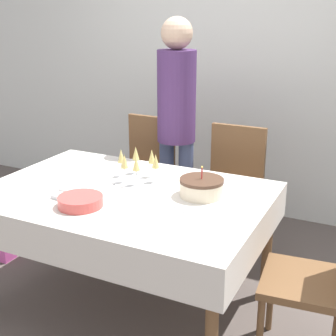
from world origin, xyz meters
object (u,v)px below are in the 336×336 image
(birthday_cake, at_px, (202,187))
(plate_stack_main, at_px, (80,201))
(gift_bag, at_px, (0,244))
(dining_chair_far_left, at_px, (145,174))
(dining_chair_far_right, at_px, (232,188))
(champagne_tray, at_px, (137,167))
(person_standing, at_px, (176,113))
(dining_chair_right_end, at_px, (324,270))

(birthday_cake, xyz_separation_m, plate_stack_main, (-0.52, -0.42, -0.02))
(birthday_cake, bearing_deg, gift_bag, -178.87)
(dining_chair_far_left, relative_size, birthday_cake, 3.97)
(dining_chair_far_right, relative_size, plate_stack_main, 4.09)
(plate_stack_main, distance_m, gift_bag, 1.31)
(champagne_tray, height_order, person_standing, person_standing)
(dining_chair_right_end, xyz_separation_m, champagne_tray, (-1.15, 0.19, 0.31))
(dining_chair_far_left, bearing_deg, dining_chair_right_end, -30.48)
(dining_chair_right_end, relative_size, person_standing, 0.57)
(dining_chair_right_end, bearing_deg, birthday_cake, 170.10)
(dining_chair_far_right, xyz_separation_m, gift_bag, (-1.50, -0.77, -0.42))
(birthday_cake, relative_size, person_standing, 0.14)
(dining_chair_right_end, height_order, gift_bag, dining_chair_right_end)
(birthday_cake, relative_size, champagne_tray, 0.77)
(birthday_cake, height_order, gift_bag, birthday_cake)
(dining_chair_right_end, distance_m, gift_bag, 2.31)
(person_standing, bearing_deg, champagne_tray, -84.11)
(dining_chair_far_right, distance_m, gift_bag, 1.74)
(gift_bag, bearing_deg, birthday_cake, 1.13)
(dining_chair_far_left, distance_m, person_standing, 0.56)
(champagne_tray, bearing_deg, person_standing, 95.89)
(dining_chair_right_end, relative_size, plate_stack_main, 4.09)
(dining_chair_far_right, bearing_deg, plate_stack_main, -111.23)
(dining_chair_far_left, height_order, gift_bag, dining_chair_far_left)
(dining_chair_far_right, distance_m, plate_stack_main, 1.27)
(champagne_tray, distance_m, person_standing, 0.74)
(dining_chair_far_left, bearing_deg, person_standing, 7.93)
(champagne_tray, relative_size, gift_bag, 1.41)
(dining_chair_far_left, height_order, plate_stack_main, dining_chair_far_left)
(plate_stack_main, bearing_deg, dining_chair_far_right, 68.77)
(gift_bag, bearing_deg, champagne_tray, 5.18)
(dining_chair_right_end, distance_m, birthday_cake, 0.76)
(birthday_cake, bearing_deg, dining_chair_far_left, 136.00)
(champagne_tray, bearing_deg, dining_chair_right_end, -9.54)
(dining_chair_right_end, distance_m, person_standing, 1.60)
(plate_stack_main, bearing_deg, birthday_cake, 38.85)
(champagne_tray, bearing_deg, gift_bag, -174.82)
(champagne_tray, distance_m, gift_bag, 1.34)
(dining_chair_far_left, height_order, dining_chair_right_end, same)
(dining_chair_right_end, distance_m, plate_stack_main, 1.28)
(dining_chair_far_right, distance_m, person_standing, 0.67)
(dining_chair_far_right, relative_size, person_standing, 0.57)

